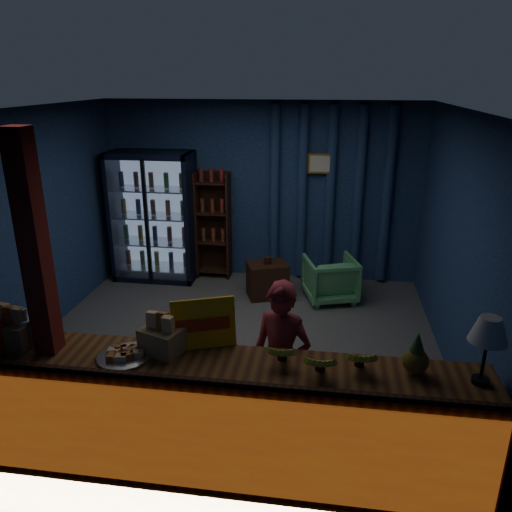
{
  "coord_description": "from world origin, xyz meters",
  "views": [
    {
      "loc": [
        0.97,
        -4.95,
        2.9
      ],
      "look_at": [
        0.27,
        -0.2,
        1.17
      ],
      "focal_mm": 35.0,
      "sensor_mm": 36.0,
      "label": 1
    }
  ],
  "objects_px": {
    "green_chair": "(330,279)",
    "table_lamp": "(489,332)",
    "shopkeeper": "(281,363)",
    "pastry_tray": "(124,355)"
  },
  "relations": [
    {
      "from": "pastry_tray",
      "to": "table_lamp",
      "type": "height_order",
      "value": "table_lamp"
    },
    {
      "from": "shopkeeper",
      "to": "green_chair",
      "type": "xyz_separation_m",
      "value": [
        0.4,
        2.84,
        -0.4
      ]
    },
    {
      "from": "green_chair",
      "to": "shopkeeper",
      "type": "bearing_deg",
      "value": 64.72
    },
    {
      "from": "green_chair",
      "to": "table_lamp",
      "type": "bearing_deg",
      "value": 89.47
    },
    {
      "from": "green_chair",
      "to": "pastry_tray",
      "type": "bearing_deg",
      "value": 48.38
    },
    {
      "from": "shopkeeper",
      "to": "pastry_tray",
      "type": "height_order",
      "value": "shopkeeper"
    },
    {
      "from": "shopkeeper",
      "to": "table_lamp",
      "type": "bearing_deg",
      "value": -0.21
    },
    {
      "from": "green_chair",
      "to": "table_lamp",
      "type": "distance_m",
      "value": 3.59
    },
    {
      "from": "green_chair",
      "to": "table_lamp",
      "type": "xyz_separation_m",
      "value": [
        0.99,
        -3.29,
        1.03
      ]
    },
    {
      "from": "green_chair",
      "to": "pastry_tray",
      "type": "relative_size",
      "value": 1.67
    }
  ]
}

